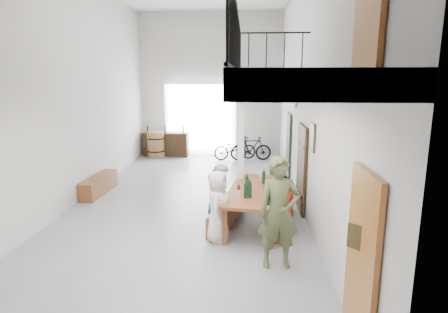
# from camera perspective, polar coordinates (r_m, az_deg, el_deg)

# --- Properties ---
(floor) EXTENTS (12.00, 12.00, 0.00)m
(floor) POSITION_cam_1_polar(r_m,az_deg,el_deg) (9.38, -5.50, -7.10)
(floor) COLOR slate
(floor) RESTS_ON ground
(room_walls) EXTENTS (12.00, 12.00, 12.00)m
(room_walls) POSITION_cam_1_polar(r_m,az_deg,el_deg) (8.88, -5.97, 15.12)
(room_walls) COLOR silver
(room_walls) RESTS_ON ground
(gateway_portal) EXTENTS (2.80, 0.08, 2.80)m
(gateway_portal) POSITION_cam_1_polar(r_m,az_deg,el_deg) (14.90, -3.60, 5.57)
(gateway_portal) COLOR white
(gateway_portal) RESTS_ON ground
(right_wall_decor) EXTENTS (0.07, 8.28, 5.07)m
(right_wall_decor) POSITION_cam_1_polar(r_m,az_deg,el_deg) (7.13, 13.72, 1.00)
(right_wall_decor) COLOR #9A5D22
(right_wall_decor) RESTS_ON ground
(balcony) EXTENTS (1.52, 5.62, 4.00)m
(balcony) POSITION_cam_1_polar(r_m,az_deg,el_deg) (5.66, 9.26, 10.88)
(balcony) COLOR white
(balcony) RESTS_ON ground
(tasting_table) EXTENTS (1.31, 2.55, 0.79)m
(tasting_table) POSITION_cam_1_polar(r_m,az_deg,el_deg) (7.83, 4.63, -5.54)
(tasting_table) COLOR brown
(tasting_table) RESTS_ON ground
(bench_inner) EXTENTS (0.72, 1.90, 0.43)m
(bench_inner) POSITION_cam_1_polar(r_m,az_deg,el_deg) (8.06, 0.41, -8.65)
(bench_inner) COLOR brown
(bench_inner) RESTS_ON ground
(bench_wall) EXTENTS (0.64, 2.00, 0.46)m
(bench_wall) POSITION_cam_1_polar(r_m,az_deg,el_deg) (8.07, 9.04, -8.70)
(bench_wall) COLOR brown
(bench_wall) RESTS_ON ground
(tableware) EXTENTS (0.60, 1.64, 0.35)m
(tableware) POSITION_cam_1_polar(r_m,az_deg,el_deg) (7.65, 4.46, -4.10)
(tableware) COLOR black
(tableware) RESTS_ON tasting_table
(side_bench) EXTENTS (0.44, 1.69, 0.47)m
(side_bench) POSITION_cam_1_polar(r_m,az_deg,el_deg) (10.58, -18.49, -4.12)
(side_bench) COLOR brown
(side_bench) RESTS_ON ground
(oak_barrel) EXTENTS (0.67, 0.67, 0.99)m
(oak_barrel) POSITION_cam_1_polar(r_m,az_deg,el_deg) (14.81, -10.33, 1.82)
(oak_barrel) COLOR olive
(oak_barrel) RESTS_ON ground
(serving_counter) EXTENTS (1.76, 0.52, 0.92)m
(serving_counter) POSITION_cam_1_polar(r_m,az_deg,el_deg) (14.98, -8.83, 1.85)
(serving_counter) COLOR #34210E
(serving_counter) RESTS_ON ground
(counter_bottles) EXTENTS (1.51, 0.13, 0.28)m
(counter_bottles) POSITION_cam_1_polar(r_m,az_deg,el_deg) (14.86, -8.92, 4.12)
(counter_bottles) COLOR black
(counter_bottles) RESTS_ON serving_counter
(guest_left_a) EXTENTS (0.51, 0.72, 1.37)m
(guest_left_a) POSITION_cam_1_polar(r_m,az_deg,el_deg) (7.08, -0.93, -7.58)
(guest_left_a) COLOR silver
(guest_left_a) RESTS_ON ground
(guest_left_b) EXTENTS (0.28, 0.42, 1.15)m
(guest_left_b) POSITION_cam_1_polar(r_m,az_deg,el_deg) (7.74, -1.47, -6.72)
(guest_left_b) COLOR #237573
(guest_left_b) RESTS_ON ground
(guest_left_c) EXTENTS (0.48, 0.61, 1.23)m
(guest_left_c) POSITION_cam_1_polar(r_m,az_deg,el_deg) (8.17, -0.25, -5.43)
(guest_left_c) COLOR silver
(guest_left_c) RESTS_ON ground
(guest_left_d) EXTENTS (0.41, 0.70, 1.09)m
(guest_left_d) POSITION_cam_1_polar(r_m,az_deg,el_deg) (8.77, -0.52, -4.67)
(guest_left_d) COLOR #237573
(guest_left_d) RESTS_ON ground
(guest_right_a) EXTENTS (0.38, 0.71, 1.16)m
(guest_right_a) POSITION_cam_1_polar(r_m,az_deg,el_deg) (7.39, 9.53, -7.79)
(guest_right_a) COLOR red
(guest_right_a) RESTS_ON ground
(guest_right_b) EXTENTS (0.62, 1.07, 1.10)m
(guest_right_b) POSITION_cam_1_polar(r_m,az_deg,el_deg) (7.96, 8.62, -6.50)
(guest_right_b) COLOR black
(guest_right_b) RESTS_ON ground
(guest_right_c) EXTENTS (0.47, 0.59, 1.05)m
(guest_right_c) POSITION_cam_1_polar(r_m,az_deg,el_deg) (8.51, 8.88, -5.47)
(guest_right_c) COLOR silver
(guest_right_c) RESTS_ON ground
(host_standing) EXTENTS (0.71, 0.51, 1.84)m
(host_standing) POSITION_cam_1_polar(r_m,az_deg,el_deg) (6.14, 8.36, -8.51)
(host_standing) COLOR #49512E
(host_standing) RESTS_ON ground
(potted_plant) EXTENTS (0.43, 0.40, 0.39)m
(potted_plant) POSITION_cam_1_polar(r_m,az_deg,el_deg) (9.99, 9.25, -4.83)
(potted_plant) COLOR #1E4D23
(potted_plant) RESTS_ON ground
(bicycle_near) EXTENTS (1.72, 1.04, 0.85)m
(bicycle_near) POSITION_cam_1_polar(r_m,az_deg,el_deg) (14.12, 1.69, 1.23)
(bicycle_near) COLOR black
(bicycle_near) RESTS_ON ground
(bicycle_far) EXTENTS (1.59, 0.68, 0.92)m
(bicycle_far) POSITION_cam_1_polar(r_m,az_deg,el_deg) (13.98, 4.13, 1.24)
(bicycle_far) COLOR black
(bicycle_far) RESTS_ON ground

